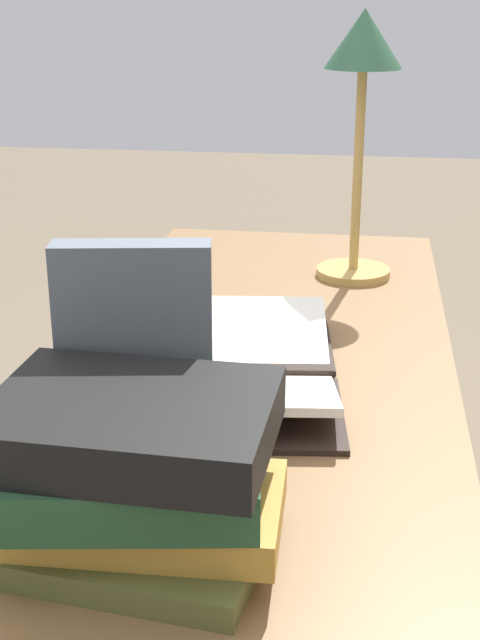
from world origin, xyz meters
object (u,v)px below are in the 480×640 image
(book_stack_tall, at_px, (135,474))
(reading_lamp, at_px, (362,78))
(book_standing_upright, at_px, (135,362))
(coffee_mug, at_px, (225,417))
(open_book, at_px, (212,368))

(book_stack_tall, relative_size, reading_lamp, 0.59)
(book_standing_upright, height_order, reading_lamp, reading_lamp)
(coffee_mug, bearing_deg, book_standing_upright, -54.57)
(book_stack_tall, distance_m, coffee_mug, 0.23)
(reading_lamp, bearing_deg, book_stack_tall, -11.70)
(book_stack_tall, relative_size, book_standing_upright, 1.06)
(book_stack_tall, height_order, coffee_mug, book_stack_tall)
(book_stack_tall, bearing_deg, coffee_mug, 165.57)
(open_book, distance_m, reading_lamp, 0.66)
(book_stack_tall, xyz_separation_m, reading_lamp, (-0.94, 0.19, 0.29))
(book_stack_tall, bearing_deg, reading_lamp, 168.30)
(open_book, relative_size, coffee_mug, 4.40)
(book_stack_tall, distance_m, reading_lamp, 1.00)
(book_standing_upright, bearing_deg, book_stack_tall, 4.11)
(book_standing_upright, xyz_separation_m, coffee_mug, (-0.07, 0.09, -0.10))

